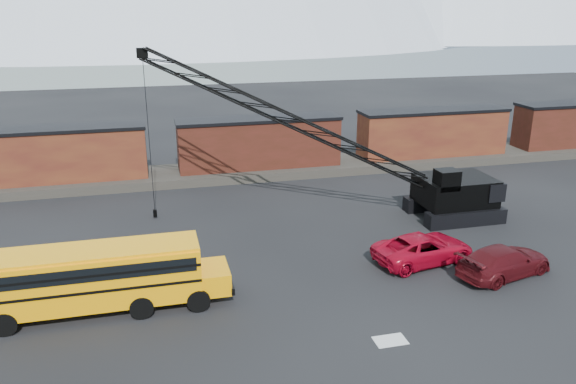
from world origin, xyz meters
name	(u,v)px	position (x,y,z in m)	size (l,w,h in m)	color
ground	(348,297)	(0.00, 0.00, 0.00)	(160.00, 160.00, 0.00)	black
gravel_berm	(260,170)	(0.00, 22.00, 0.35)	(120.00, 5.00, 0.70)	#403B35
boxcar_west_near	(56,154)	(-16.00, 22.00, 2.76)	(13.70, 3.10, 4.17)	#4B1915
boxcar_mid	(259,142)	(0.00, 22.00, 2.76)	(13.70, 3.10, 4.17)	#4C1C15
boxcar_east_near	(432,132)	(16.00, 22.00, 2.76)	(13.70, 3.10, 4.17)	#4B1915
snow_patch	(390,340)	(0.50, -4.00, 0.01)	(1.40, 0.90, 0.02)	silver
school_bus	(98,276)	(-11.71, 1.66, 1.79)	(11.65, 2.65, 3.19)	#FEA005
red_pickup	(423,248)	(5.49, 2.85, 0.81)	(2.67, 5.80, 1.61)	#B10822
maroon_suv	(504,261)	(8.88, 0.27, 0.82)	(2.29, 5.63, 1.63)	#4A0D12
crawler_crane	(297,123)	(0.38, 11.18, 6.50)	(22.97, 7.27, 11.43)	black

